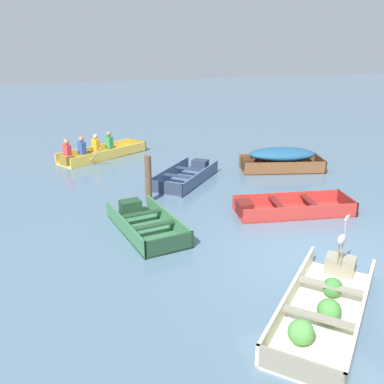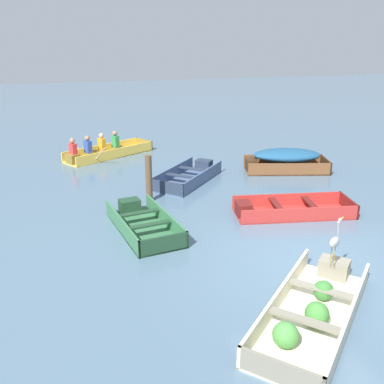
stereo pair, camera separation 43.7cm
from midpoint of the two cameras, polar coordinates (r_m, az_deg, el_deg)
The scene contains 9 objects.
ground_plane at distance 8.93m, azimuth 17.37°, elevation -9.12°, with size 80.00×80.00×0.00m, color slate.
dinghy_cream_foreground at distance 7.31m, azimuth 17.55°, elevation -14.69°, with size 3.15×3.03×0.42m.
skiff_red_near_moored at distance 11.08m, azimuth 13.80°, elevation -2.31°, with size 3.08×1.61×0.36m.
skiff_green_mid_moored at distance 10.03m, azimuth -5.43°, elevation -4.10°, with size 1.45×2.66×0.39m.
skiff_wooden_brown_far_moored at distance 14.65m, azimuth 13.21°, elevation 4.43°, with size 2.92×1.87×0.75m.
skiff_slate_blue_outer_moored at distance 13.39m, azimuth 0.61°, elevation 2.16°, with size 2.72×2.77×0.39m.
rowboat_yellow_with_crew at distance 16.27m, azimuth -10.98°, elevation 5.35°, with size 3.50×2.69×0.93m.
heron_on_dinghy at distance 7.91m, azimuth 20.04°, elevation -6.13°, with size 0.42×0.32×0.84m.
mooring_post at distance 11.49m, azimuth -4.69°, elevation 1.76°, with size 0.18×0.18×1.29m, color brown.
Camera 2 is at (-4.51, -6.40, 4.17)m, focal length 40.00 mm.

